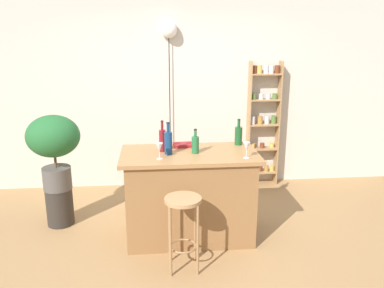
{
  "coord_description": "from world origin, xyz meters",
  "views": [
    {
      "loc": [
        -0.34,
        -3.68,
        2.18
      ],
      "look_at": [
        0.05,
        0.55,
        0.98
      ],
      "focal_mm": 37.43,
      "sensor_mm": 36.0,
      "label": 1
    }
  ],
  "objects_px": {
    "bottle_vinegar": "(168,142)",
    "bottle_soda_blue": "(195,144)",
    "bottle_wine_red": "(162,140)",
    "pendant_globe_light": "(169,31)",
    "spice_shelf": "(263,121)",
    "bar_stool": "(183,216)",
    "potted_plant": "(54,143)",
    "plant_stool": "(60,206)",
    "wine_glass_center": "(159,148)",
    "bottle_sauce_amber": "(238,135)",
    "cookbook": "(183,145)",
    "wine_glass_left": "(247,147)"
  },
  "relations": [
    {
      "from": "potted_plant",
      "to": "cookbook",
      "type": "xyz_separation_m",
      "value": [
        1.43,
        -0.18,
        -0.01
      ]
    },
    {
      "from": "bar_stool",
      "to": "bottle_sauce_amber",
      "type": "relative_size",
      "value": 2.47
    },
    {
      "from": "bar_stool",
      "to": "plant_stool",
      "type": "distance_m",
      "value": 1.75
    },
    {
      "from": "spice_shelf",
      "to": "bottle_vinegar",
      "type": "bearing_deg",
      "value": -132.95
    },
    {
      "from": "bottle_soda_blue",
      "to": "plant_stool",
      "type": "bearing_deg",
      "value": 164.12
    },
    {
      "from": "bottle_sauce_amber",
      "to": "pendant_globe_light",
      "type": "xyz_separation_m",
      "value": [
        -0.71,
        1.28,
        1.11
      ]
    },
    {
      "from": "spice_shelf",
      "to": "bottle_soda_blue",
      "type": "xyz_separation_m",
      "value": [
        -1.13,
        -1.5,
        0.1
      ]
    },
    {
      "from": "wine_glass_left",
      "to": "bottle_sauce_amber",
      "type": "bearing_deg",
      "value": 87.64
    },
    {
      "from": "pendant_globe_light",
      "to": "potted_plant",
      "type": "bearing_deg",
      "value": -140.27
    },
    {
      "from": "spice_shelf",
      "to": "pendant_globe_light",
      "type": "xyz_separation_m",
      "value": [
        -1.33,
        0.05,
        1.23
      ]
    },
    {
      "from": "bottle_soda_blue",
      "to": "bottle_vinegar",
      "type": "bearing_deg",
      "value": -177.82
    },
    {
      "from": "spice_shelf",
      "to": "wine_glass_center",
      "type": "bearing_deg",
      "value": -131.92
    },
    {
      "from": "bottle_wine_red",
      "to": "pendant_globe_light",
      "type": "xyz_separation_m",
      "value": [
        0.14,
        1.46,
        1.1
      ]
    },
    {
      "from": "bottle_sauce_amber",
      "to": "wine_glass_left",
      "type": "xyz_separation_m",
      "value": [
        -0.02,
        -0.5,
        0.01
      ]
    },
    {
      "from": "plant_stool",
      "to": "wine_glass_left",
      "type": "height_order",
      "value": "wine_glass_left"
    },
    {
      "from": "potted_plant",
      "to": "cookbook",
      "type": "distance_m",
      "value": 1.44
    },
    {
      "from": "bottle_wine_red",
      "to": "plant_stool",
      "type": "bearing_deg",
      "value": 163.96
    },
    {
      "from": "bottle_soda_blue",
      "to": "pendant_globe_light",
      "type": "xyz_separation_m",
      "value": [
        -0.2,
        1.55,
        1.13
      ]
    },
    {
      "from": "bottle_soda_blue",
      "to": "wine_glass_left",
      "type": "height_order",
      "value": "bottle_soda_blue"
    },
    {
      "from": "spice_shelf",
      "to": "bottle_wine_red",
      "type": "xyz_separation_m",
      "value": [
        -1.47,
        -1.41,
        0.13
      ]
    },
    {
      "from": "bar_stool",
      "to": "bottle_wine_red",
      "type": "relative_size",
      "value": 2.17
    },
    {
      "from": "spice_shelf",
      "to": "bottle_wine_red",
      "type": "bearing_deg",
      "value": -136.13
    },
    {
      "from": "plant_stool",
      "to": "bottle_wine_red",
      "type": "relative_size",
      "value": 1.32
    },
    {
      "from": "plant_stool",
      "to": "cookbook",
      "type": "height_order",
      "value": "cookbook"
    },
    {
      "from": "spice_shelf",
      "to": "pendant_globe_light",
      "type": "bearing_deg",
      "value": 177.96
    },
    {
      "from": "plant_stool",
      "to": "potted_plant",
      "type": "xyz_separation_m",
      "value": [
        -0.0,
        0.0,
        0.77
      ]
    },
    {
      "from": "bottle_soda_blue",
      "to": "cookbook",
      "type": "height_order",
      "value": "bottle_soda_blue"
    },
    {
      "from": "bar_stool",
      "to": "bottle_sauce_amber",
      "type": "distance_m",
      "value": 1.24
    },
    {
      "from": "bottle_wine_red",
      "to": "wine_glass_center",
      "type": "height_order",
      "value": "bottle_wine_red"
    },
    {
      "from": "potted_plant",
      "to": "pendant_globe_light",
      "type": "distance_m",
      "value": 2.11
    },
    {
      "from": "bottle_vinegar",
      "to": "plant_stool",
      "type": "bearing_deg",
      "value": 160.4
    },
    {
      "from": "plant_stool",
      "to": "pendant_globe_light",
      "type": "relative_size",
      "value": 0.19
    },
    {
      "from": "cookbook",
      "to": "potted_plant",
      "type": "bearing_deg",
      "value": 167.6
    },
    {
      "from": "plant_stool",
      "to": "wine_glass_center",
      "type": "bearing_deg",
      "value": -27.59
    },
    {
      "from": "wine_glass_left",
      "to": "bottle_soda_blue",
      "type": "bearing_deg",
      "value": 155.81
    },
    {
      "from": "bottle_wine_red",
      "to": "wine_glass_center",
      "type": "distance_m",
      "value": 0.27
    },
    {
      "from": "spice_shelf",
      "to": "bottle_sauce_amber",
      "type": "distance_m",
      "value": 1.38
    },
    {
      "from": "wine_glass_left",
      "to": "wine_glass_center",
      "type": "xyz_separation_m",
      "value": [
        -0.86,
        0.05,
        0.0
      ]
    },
    {
      "from": "bar_stool",
      "to": "potted_plant",
      "type": "height_order",
      "value": "potted_plant"
    },
    {
      "from": "wine_glass_center",
      "to": "wine_glass_left",
      "type": "bearing_deg",
      "value": -3.24
    },
    {
      "from": "bottle_vinegar",
      "to": "spice_shelf",
      "type": "bearing_deg",
      "value": 47.05
    },
    {
      "from": "bottle_soda_blue",
      "to": "bottle_sauce_amber",
      "type": "height_order",
      "value": "bottle_sauce_amber"
    },
    {
      "from": "bottle_vinegar",
      "to": "cookbook",
      "type": "height_order",
      "value": "bottle_vinegar"
    },
    {
      "from": "spice_shelf",
      "to": "wine_glass_left",
      "type": "xyz_separation_m",
      "value": [
        -0.64,
        -1.72,
        0.12
      ]
    },
    {
      "from": "bar_stool",
      "to": "bottle_soda_blue",
      "type": "height_order",
      "value": "bottle_soda_blue"
    },
    {
      "from": "bar_stool",
      "to": "spice_shelf",
      "type": "relative_size",
      "value": 0.4
    },
    {
      "from": "bottle_vinegar",
      "to": "cookbook",
      "type": "bearing_deg",
      "value": 57.44
    },
    {
      "from": "bottle_sauce_amber",
      "to": "cookbook",
      "type": "xyz_separation_m",
      "value": [
        -0.62,
        -0.02,
        -0.09
      ]
    },
    {
      "from": "bottle_soda_blue",
      "to": "bottle_wine_red",
      "type": "height_order",
      "value": "bottle_wine_red"
    },
    {
      "from": "bottle_vinegar",
      "to": "bottle_soda_blue",
      "type": "bearing_deg",
      "value": 2.18
    }
  ]
}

